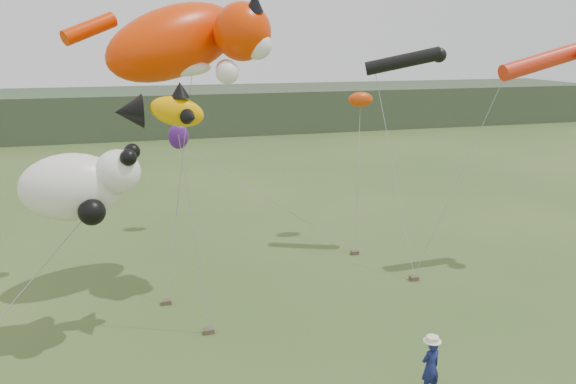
% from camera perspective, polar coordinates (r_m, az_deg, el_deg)
% --- Properties ---
extents(ground, '(120.00, 120.00, 0.00)m').
position_cam_1_polar(ground, '(15.68, 4.07, -18.46)').
color(ground, '#385123').
rests_on(ground, ground).
extents(headland, '(90.00, 13.00, 4.00)m').
position_cam_1_polar(headland, '(57.40, -13.99, 7.90)').
color(headland, '#2D3D28').
rests_on(headland, ground).
extents(festival_attendant, '(0.62, 0.47, 1.52)m').
position_cam_1_polar(festival_attendant, '(15.15, 14.27, -16.85)').
color(festival_attendant, navy).
rests_on(festival_attendant, ground).
extents(sandbag_anchors, '(15.18, 6.27, 0.16)m').
position_cam_1_polar(sandbag_anchors, '(19.47, -4.72, -11.11)').
color(sandbag_anchors, brown).
rests_on(sandbag_anchors, ground).
extents(cat_kite, '(6.85, 4.53, 3.65)m').
position_cam_1_polar(cat_kite, '(19.84, -9.97, 14.91)').
color(cat_kite, '#E63100').
rests_on(cat_kite, ground).
extents(fish_kite, '(2.66, 1.76, 1.45)m').
position_cam_1_polar(fish_kite, '(16.83, -12.91, 8.07)').
color(fish_kite, '#F4A500').
rests_on(fish_kite, ground).
extents(tube_kites, '(7.33, 4.94, 1.38)m').
position_cam_1_polar(tube_kites, '(23.47, 19.42, 12.50)').
color(tube_kites, black).
rests_on(tube_kites, ground).
extents(panda_kite, '(3.36, 2.17, 2.09)m').
position_cam_1_polar(panda_kite, '(16.80, -20.40, 0.64)').
color(panda_kite, white).
rests_on(panda_kite, ground).
extents(misc_kites, '(8.79, 3.43, 2.65)m').
position_cam_1_polar(misc_kites, '(25.50, -3.59, 7.16)').
color(misc_kites, '#D43F0A').
rests_on(misc_kites, ground).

